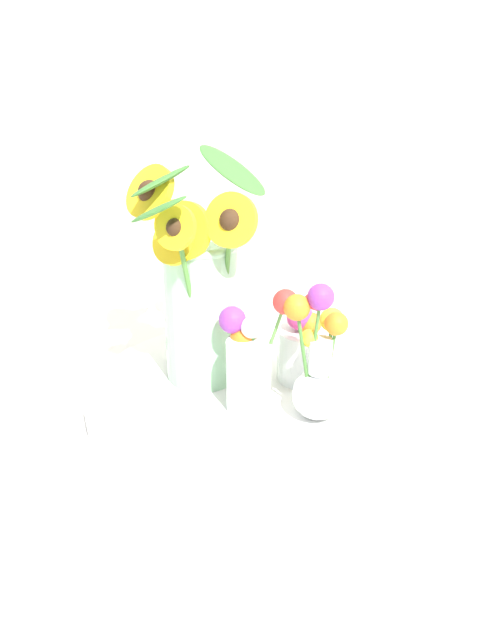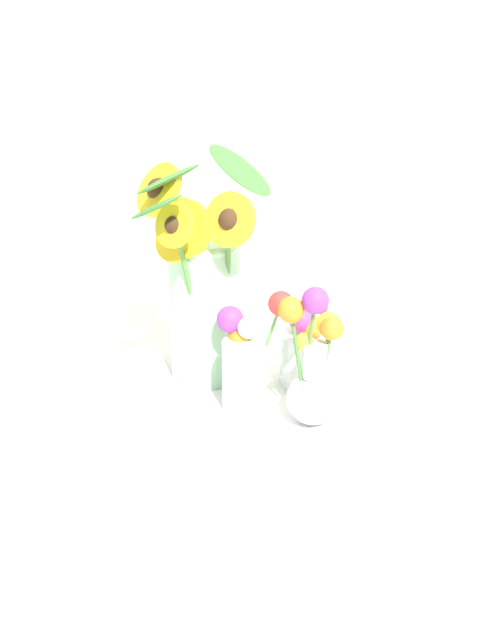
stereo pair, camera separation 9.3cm
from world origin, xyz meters
The scene contains 6 objects.
ground_plane centered at (0.00, 0.00, 0.00)m, with size 6.00×6.00×0.00m, color silver.
serving_tray centered at (-0.02, 0.07, 0.01)m, with size 0.48×0.48×0.02m.
mason_jar_sunflowers centered at (-0.10, 0.08, 0.17)m, with size 0.27×0.24×0.36m.
vase_small_center centered at (0.02, 0.04, 0.10)m, with size 0.11×0.07×0.19m.
vase_bulb_right centered at (0.12, 0.07, 0.10)m, with size 0.09×0.09×0.21m.
vase_small_back centered at (0.05, 0.16, 0.09)m, with size 0.08×0.09×0.14m.
Camera 1 is at (0.42, -0.64, 0.55)m, focal length 35.00 mm.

